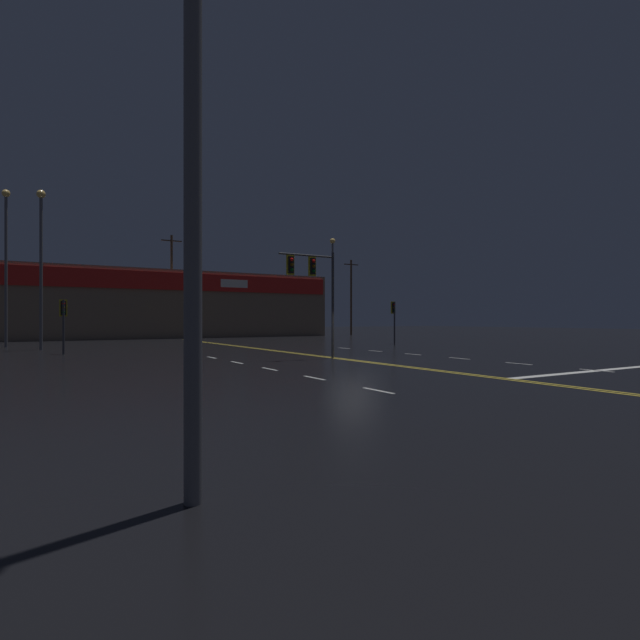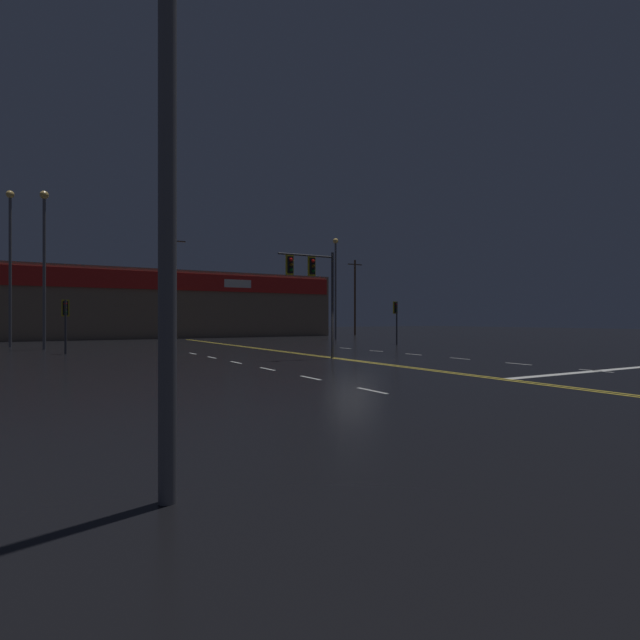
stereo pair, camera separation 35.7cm
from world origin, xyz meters
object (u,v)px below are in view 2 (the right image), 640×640
Objects in this scene: traffic_signal_median at (311,277)px; streetlight_near_left at (336,276)px; streetlight_median_approach at (10,250)px; traffic_signal_corner_northeast at (396,313)px; traffic_signal_corner_northwest at (65,314)px; streetlight_far_right at (44,250)px.

traffic_signal_median is 26.27m from streetlight_near_left.
traffic_signal_corner_northeast is at bearing -23.12° from streetlight_median_approach.
traffic_signal_median is at bearing -124.76° from streetlight_near_left.
traffic_signal_corner_northwest is 0.31× the size of streetlight_near_left.
streetlight_median_approach reaches higher than traffic_signal_median.
streetlight_far_right is at bearing 125.48° from traffic_signal_median.
traffic_signal_median is 16.41m from traffic_signal_corner_northeast.
streetlight_near_left is 27.01m from streetlight_far_right.
traffic_signal_median is 1.58× the size of traffic_signal_corner_northeast.
traffic_signal_corner_northeast is 12.68m from streetlight_near_left.
traffic_signal_corner_northeast is 26.03m from streetlight_far_right.
traffic_signal_corner_northwest is at bearing -156.87° from streetlight_near_left.
streetlight_near_left is at bearing 0.84° from streetlight_median_approach.
traffic_signal_median is 20.13m from streetlight_far_right.
streetlight_near_left is 0.97× the size of streetlight_far_right.
streetlight_far_right is at bearing -168.84° from streetlight_near_left.
traffic_signal_corner_northeast is at bearing -98.05° from streetlight_near_left.
streetlight_median_approach is (-26.91, 11.49, 4.60)m from traffic_signal_corner_northeast.
streetlight_far_right is at bearing 164.94° from traffic_signal_corner_northeast.
traffic_signal_corner_northwest is at bearing -73.74° from streetlight_median_approach.
traffic_signal_corner_northeast is at bearing 35.92° from traffic_signal_median.
streetlight_median_approach is (-28.59, -0.42, 0.60)m from streetlight_near_left.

